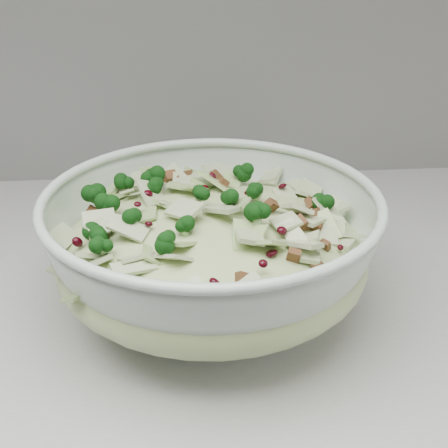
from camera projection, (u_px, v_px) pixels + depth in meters
name	position (u px, v px, depth m)	size (l,w,h in m)	color
mixing_bowl	(212.00, 252.00, 0.62)	(0.41, 0.41, 0.13)	silver
salad	(212.00, 233.00, 0.61)	(0.36, 0.36, 0.13)	#BACC8C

